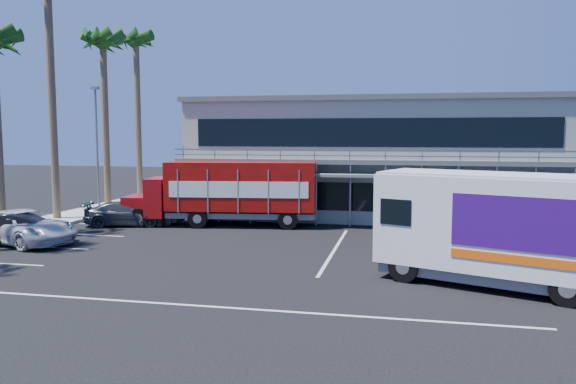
# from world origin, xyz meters

# --- Properties ---
(ground) EXTENTS (120.00, 120.00, 0.00)m
(ground) POSITION_xyz_m (0.00, 0.00, 0.00)
(ground) COLOR black
(ground) RESTS_ON ground
(building) EXTENTS (22.40, 12.00, 7.30)m
(building) POSITION_xyz_m (3.00, 14.94, 3.66)
(building) COLOR gray
(building) RESTS_ON ground
(curb_strip) EXTENTS (3.00, 32.00, 0.16)m
(curb_strip) POSITION_xyz_m (-15.00, 6.00, 0.08)
(curb_strip) COLOR #A5A399
(curb_strip) RESTS_ON ground
(palm_e) EXTENTS (2.80, 2.80, 12.25)m
(palm_e) POSITION_xyz_m (-14.70, 13.00, 10.57)
(palm_e) COLOR brown
(palm_e) RESTS_ON ground
(palm_f) EXTENTS (2.80, 2.80, 13.25)m
(palm_f) POSITION_xyz_m (-15.10, 18.50, 11.47)
(palm_f) COLOR brown
(palm_f) RESTS_ON ground
(light_pole_far) EXTENTS (0.50, 0.25, 8.09)m
(light_pole_far) POSITION_xyz_m (-14.20, 11.00, 4.50)
(light_pole_far) COLOR gray
(light_pole_far) RESTS_ON ground
(red_truck) EXTENTS (10.89, 3.80, 3.59)m
(red_truck) POSITION_xyz_m (-4.64, 8.41, 1.97)
(red_truck) COLOR #980C0E
(red_truck) RESTS_ON ground
(white_van) EXTENTS (8.25, 5.33, 3.82)m
(white_van) POSITION_xyz_m (8.05, -1.86, 2.03)
(white_van) COLOR white
(white_van) RESTS_ON ground
(parked_car_b) EXTENTS (4.79, 3.06, 1.49)m
(parked_car_b) POSITION_xyz_m (-12.50, 1.20, 0.75)
(parked_car_b) COLOR black
(parked_car_b) RESTS_ON ground
(parked_car_c) EXTENTS (6.20, 4.31, 1.57)m
(parked_car_c) POSITION_xyz_m (-12.50, 1.44, 0.79)
(parked_car_c) COLOR silver
(parked_car_c) RESTS_ON ground
(parked_car_d) EXTENTS (4.95, 3.01, 1.34)m
(parked_car_d) POSITION_xyz_m (-10.24, 7.15, 0.67)
(parked_car_d) COLOR #2A3138
(parked_car_d) RESTS_ON ground
(parked_car_e) EXTENTS (4.57, 2.11, 1.52)m
(parked_car_e) POSITION_xyz_m (-9.50, 8.10, 0.76)
(parked_car_e) COLOR slate
(parked_car_e) RESTS_ON ground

